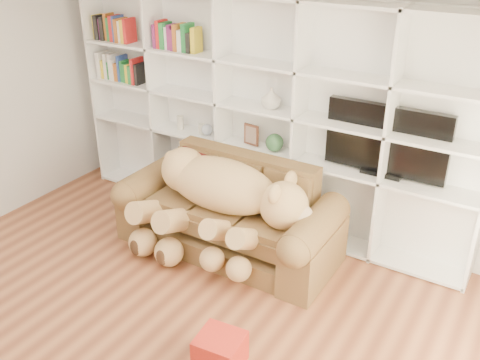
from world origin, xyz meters
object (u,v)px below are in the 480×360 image
Objects in this scene: sofa at (230,217)px; gift_box at (220,351)px; tv at (386,141)px; teddy_bear at (217,198)px.

gift_box is (0.79, -1.39, -0.21)m from sofa.
gift_box is at bearing -102.90° from tv.
teddy_bear reaches higher than sofa.
sofa is 1.61m from gift_box.
sofa is at bearing -151.91° from tv.
gift_box is at bearing -59.17° from teddy_bear.
teddy_bear is at bearing 124.06° from gift_box.
sofa reaches higher than gift_box.
sofa is 6.54× the size of gift_box.
tv is at bearing 28.09° from sofa.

